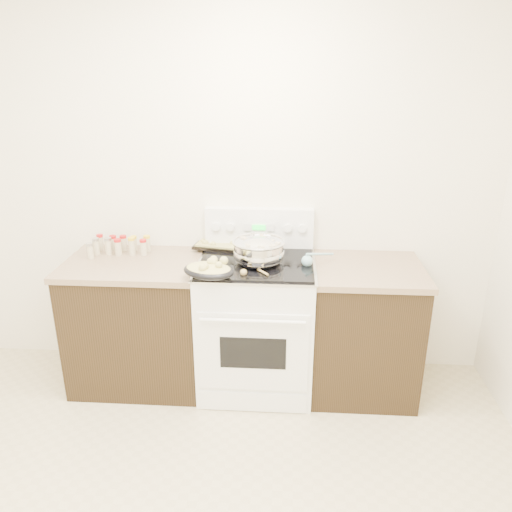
{
  "coord_description": "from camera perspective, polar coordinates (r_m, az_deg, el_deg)",
  "views": [
    {
      "loc": [
        0.55,
        -1.63,
        2.14
      ],
      "look_at": [
        0.35,
        1.37,
        1.0
      ],
      "focal_mm": 35.0,
      "sensor_mm": 36.0,
      "label": 1
    }
  ],
  "objects": [
    {
      "name": "blue_ladle",
      "position": [
        3.24,
        6.06,
        -0.46
      ],
      "size": [
        0.22,
        0.19,
        0.09
      ],
      "color": "#7EB1BD",
      "rests_on": "kitchen_range"
    },
    {
      "name": "counter_left",
      "position": [
        3.64,
        -13.19,
        -7.3
      ],
      "size": [
        0.93,
        0.67,
        0.92
      ],
      "color": "black",
      "rests_on": "ground"
    },
    {
      "name": "room_shell",
      "position": [
        1.78,
        -14.44,
        5.87
      ],
      "size": [
        4.1,
        3.6,
        2.75
      ],
      "color": "white",
      "rests_on": "ground"
    },
    {
      "name": "spice_jars",
      "position": [
        3.61,
        -15.41,
        1.2
      ],
      "size": [
        0.39,
        0.23,
        0.13
      ],
      "color": "#BFB28C",
      "rests_on": "counter_left"
    },
    {
      "name": "mixing_bowl",
      "position": [
        3.23,
        0.33,
        0.51
      ],
      "size": [
        0.4,
        0.4,
        0.2
      ],
      "color": "silver",
      "rests_on": "kitchen_range"
    },
    {
      "name": "roasting_pan",
      "position": [
        3.04,
        -5.39,
        -1.54
      ],
      "size": [
        0.37,
        0.31,
        0.11
      ],
      "color": "black",
      "rests_on": "kitchen_range"
    },
    {
      "name": "baking_sheet",
      "position": [
        3.57,
        -4.13,
        1.41
      ],
      "size": [
        0.39,
        0.31,
        0.06
      ],
      "color": "black",
      "rests_on": "kitchen_range"
    },
    {
      "name": "kitchen_range",
      "position": [
        3.48,
        0.06,
        -7.56
      ],
      "size": [
        0.78,
        0.73,
        1.22
      ],
      "color": "white",
      "rests_on": "ground"
    },
    {
      "name": "counter_right",
      "position": [
        3.53,
        12.09,
        -8.13
      ],
      "size": [
        0.73,
        0.67,
        0.92
      ],
      "color": "black",
      "rests_on": "ground"
    },
    {
      "name": "wooden_spoon",
      "position": [
        3.11,
        -0.9,
        -1.7
      ],
      "size": [
        0.18,
        0.22,
        0.04
      ],
      "color": "#AB8D4E",
      "rests_on": "kitchen_range"
    }
  ]
}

